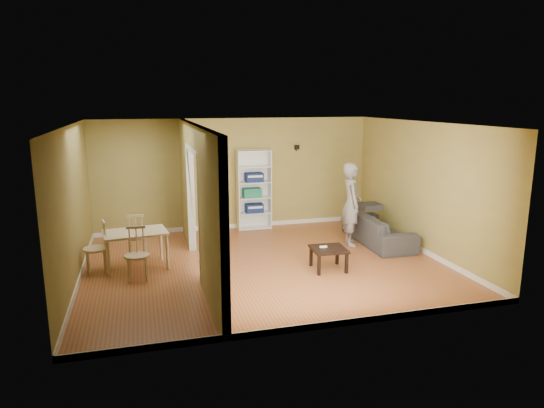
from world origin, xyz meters
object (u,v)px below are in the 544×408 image
(person, at_px, (352,197))
(chair_left, at_px, (96,247))
(dining_table, at_px, (135,236))
(sofa, at_px, (378,225))
(coffee_table, at_px, (329,251))
(bookshelf, at_px, (253,190))
(chair_near, at_px, (137,254))
(chair_far, at_px, (137,235))

(person, bearing_deg, chair_left, 106.15)
(person, bearing_deg, dining_table, 105.90)
(sofa, distance_m, dining_table, 5.01)
(coffee_table, bearing_deg, bookshelf, 101.38)
(sofa, xyz_separation_m, coffee_table, (-1.66, -1.30, -0.06))
(chair_left, height_order, chair_near, chair_left)
(bookshelf, xyz_separation_m, chair_left, (-3.38, -2.24, -0.47))
(sofa, xyz_separation_m, chair_far, (-4.98, 0.28, 0.05))
(bookshelf, height_order, chair_far, bookshelf)
(coffee_table, relative_size, dining_table, 0.55)
(dining_table, height_order, chair_near, chair_near)
(chair_far, bearing_deg, coffee_table, 158.09)
(person, height_order, chair_near, person)
(coffee_table, height_order, chair_far, chair_far)
(sofa, bearing_deg, dining_table, 94.75)
(chair_far, bearing_deg, person, -179.53)
(dining_table, bearing_deg, coffee_table, -16.92)
(person, height_order, dining_table, person)
(sofa, xyz_separation_m, chair_left, (-5.68, -0.36, 0.07))
(chair_left, height_order, chair_far, chair_left)
(coffee_table, bearing_deg, dining_table, 163.08)
(chair_left, bearing_deg, dining_table, 85.63)
(bookshelf, height_order, chair_near, bookshelf)
(coffee_table, height_order, chair_near, chair_near)
(sofa, bearing_deg, person, 87.43)
(person, bearing_deg, coffee_table, 154.08)
(sofa, bearing_deg, chair_left, 95.09)
(person, distance_m, bookshelf, 2.49)
(person, distance_m, coffee_table, 1.83)
(chair_left, bearing_deg, sofa, 83.12)
(bookshelf, bearing_deg, dining_table, -141.21)
(chair_left, bearing_deg, coffee_table, 66.32)
(dining_table, xyz_separation_m, chair_far, (0.02, 0.57, -0.15))
(bookshelf, height_order, coffee_table, bookshelf)
(person, relative_size, bookshelf, 1.09)
(sofa, relative_size, person, 1.02)
(person, relative_size, chair_left, 2.20)
(coffee_table, xyz_separation_m, chair_far, (-3.32, 1.58, 0.11))
(coffee_table, bearing_deg, chair_far, 154.49)
(person, bearing_deg, chair_far, 98.46)
(dining_table, relative_size, chair_far, 1.21)
(bookshelf, bearing_deg, sofa, -39.32)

